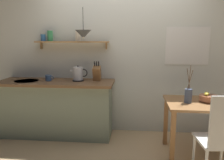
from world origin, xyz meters
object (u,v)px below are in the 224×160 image
(dining_table, at_px, (197,112))
(fruit_bowl, at_px, (209,98))
(electric_kettle, at_px, (78,74))
(coffee_mug_by_sink, at_px, (49,78))
(dining_chair_near, at_px, (220,136))
(knife_block, at_px, (97,73))
(twig_vase, at_px, (188,95))
(pendant_lamp, at_px, (83,34))

(dining_table, bearing_deg, fruit_bowl, 16.19)
(electric_kettle, bearing_deg, coffee_mug_by_sink, -175.14)
(dining_chair_near, bearing_deg, electric_kettle, 147.37)
(coffee_mug_by_sink, bearing_deg, knife_block, 6.89)
(electric_kettle, bearing_deg, fruit_bowl, -14.56)
(knife_block, bearing_deg, twig_vase, -25.68)
(fruit_bowl, relative_size, electric_kettle, 0.88)
(twig_vase, distance_m, pendant_lamp, 1.74)
(dining_chair_near, height_order, knife_block, knife_block)
(electric_kettle, bearing_deg, dining_chair_near, -32.63)
(dining_table, xyz_separation_m, twig_vase, (-0.13, -0.04, 0.24))
(fruit_bowl, bearing_deg, knife_block, 161.17)
(fruit_bowl, relative_size, knife_block, 0.77)
(twig_vase, height_order, electric_kettle, twig_vase)
(pendant_lamp, bearing_deg, twig_vase, -18.90)
(electric_kettle, distance_m, coffee_mug_by_sink, 0.48)
(pendant_lamp, bearing_deg, dining_chair_near, -32.79)
(dining_table, height_order, fruit_bowl, fruit_bowl)
(pendant_lamp, bearing_deg, coffee_mug_by_sink, 177.57)
(dining_table, xyz_separation_m, dining_chair_near, (0.09, -0.62, -0.06))
(knife_block, bearing_deg, coffee_mug_by_sink, -173.11)
(dining_table, relative_size, electric_kettle, 2.95)
(dining_chair_near, height_order, pendant_lamp, pendant_lamp)
(dining_table, bearing_deg, pendant_lamp, 163.87)
(dining_table, bearing_deg, twig_vase, -162.79)
(twig_vase, xyz_separation_m, electric_kettle, (-1.59, 0.57, 0.17))
(dining_table, height_order, knife_block, knife_block)
(fruit_bowl, bearing_deg, dining_table, -163.81)
(fruit_bowl, bearing_deg, pendant_lamp, 166.54)
(pendant_lamp, bearing_deg, fruit_bowl, -13.46)
(twig_vase, relative_size, pendant_lamp, 1.07)
(dining_table, height_order, dining_chair_near, dining_chair_near)
(twig_vase, bearing_deg, knife_block, 154.32)
(twig_vase, xyz_separation_m, pendant_lamp, (-1.47, 0.50, 0.79))
(twig_vase, relative_size, coffee_mug_by_sink, 3.63)
(twig_vase, bearing_deg, dining_chair_near, -69.68)
(dining_table, relative_size, knife_block, 2.57)
(coffee_mug_by_sink, bearing_deg, dining_chair_near, -26.07)
(dining_chair_near, distance_m, fruit_bowl, 0.72)
(dining_chair_near, bearing_deg, dining_table, 97.80)
(dining_chair_near, distance_m, twig_vase, 0.69)
(electric_kettle, relative_size, coffee_mug_by_sink, 2.01)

